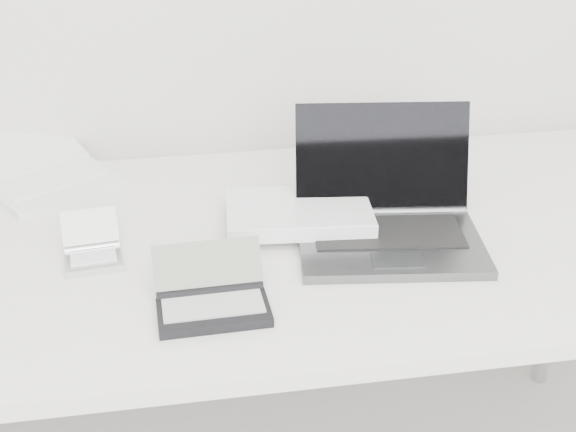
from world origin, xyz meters
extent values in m
cube|color=white|center=(0.00, 1.55, 0.71)|extent=(1.60, 0.80, 0.03)
cylinder|color=silver|center=(0.75, 1.90, 0.35)|extent=(0.04, 0.04, 0.70)
cube|color=#4F5153|center=(0.15, 1.46, 0.74)|extent=(0.35, 0.26, 0.02)
cube|color=black|center=(0.15, 1.50, 0.75)|extent=(0.28, 0.16, 0.00)
cube|color=black|center=(0.17, 1.61, 0.85)|extent=(0.33, 0.11, 0.20)
cylinder|color=#4F5153|center=(0.16, 1.58, 0.75)|extent=(0.32, 0.06, 0.02)
cube|color=#36393B|center=(0.14, 1.40, 0.75)|extent=(0.09, 0.07, 0.00)
cube|color=white|center=(0.00, 1.57, 0.76)|extent=(0.28, 0.20, 0.03)
cube|color=white|center=(0.00, 1.57, 0.78)|extent=(0.28, 0.20, 0.00)
cube|color=white|center=(-0.46, 1.82, 0.74)|extent=(0.29, 0.26, 0.02)
cube|color=white|center=(-0.47, 1.83, 0.75)|extent=(0.23, 0.19, 0.00)
cube|color=white|center=(-0.54, 1.95, 0.77)|extent=(0.28, 0.25, 0.05)
cylinder|color=white|center=(-0.50, 1.89, 0.75)|extent=(0.21, 0.14, 0.02)
cube|color=#B8B7BC|center=(-0.37, 1.50, 0.74)|extent=(0.10, 0.08, 0.01)
cube|color=silver|center=(-0.37, 1.50, 0.75)|extent=(0.08, 0.05, 0.00)
cube|color=gray|center=(-0.38, 1.56, 0.77)|extent=(0.10, 0.06, 0.06)
cylinder|color=#B8B7BC|center=(-0.38, 1.54, 0.74)|extent=(0.10, 0.02, 0.02)
cube|color=black|center=(-0.18, 1.31, 0.74)|extent=(0.18, 0.10, 0.02)
cube|color=#999999|center=(-0.18, 1.31, 0.75)|extent=(0.16, 0.07, 0.00)
cube|color=#656D5A|center=(-0.18, 1.38, 0.78)|extent=(0.18, 0.06, 0.07)
cylinder|color=black|center=(-0.18, 1.35, 0.75)|extent=(0.17, 0.02, 0.02)
camera|label=1|loc=(-0.24, 0.27, 1.45)|focal=50.00mm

